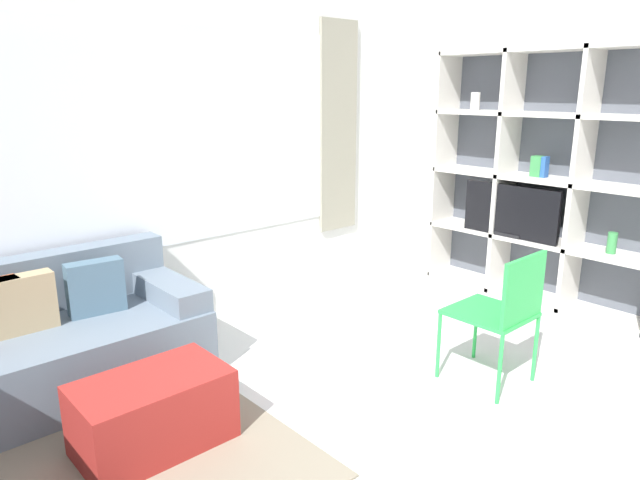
% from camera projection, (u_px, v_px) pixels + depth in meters
% --- Properties ---
extents(wall_back, '(6.77, 0.11, 2.70)m').
position_uv_depth(wall_back, '(167.00, 151.00, 4.22)').
color(wall_back, white).
rests_on(wall_back, ground_plane).
extents(wall_right, '(0.07, 3.91, 2.70)m').
position_uv_depth(wall_right, '(534.00, 142.00, 5.05)').
color(wall_right, white).
rests_on(wall_right, ground_plane).
extents(shelving_unit, '(0.37, 2.03, 2.13)m').
position_uv_depth(shelving_unit, '(542.00, 180.00, 4.85)').
color(shelving_unit, '#515660').
rests_on(shelving_unit, ground_plane).
extents(couch_main, '(1.71, 0.87, 0.80)m').
position_uv_depth(couch_main, '(52.00, 344.00, 3.45)').
color(couch_main, slate).
rests_on(couch_main, ground_plane).
extents(ottoman, '(0.76, 0.45, 0.39)m').
position_uv_depth(ottoman, '(153.00, 413.00, 2.92)').
color(ottoman, '#A82823').
rests_on(ottoman, ground_plane).
extents(folding_chair, '(0.44, 0.46, 0.86)m').
position_uv_depth(folding_chair, '(503.00, 307.00, 3.47)').
color(folding_chair, green).
rests_on(folding_chair, ground_plane).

